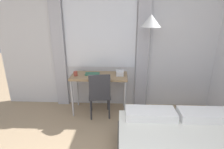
% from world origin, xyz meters
% --- Properties ---
extents(wall_back_with_window, '(4.88, 0.13, 2.70)m').
position_xyz_m(wall_back_with_window, '(-0.05, 2.71, 1.35)').
color(wall_back_with_window, silver).
rests_on(wall_back_with_window, ground_plane).
extents(desk, '(1.08, 0.52, 0.77)m').
position_xyz_m(desk, '(-0.35, 2.37, 0.70)').
color(desk, '#937551').
rests_on(desk, ground_plane).
extents(desk_chair, '(0.45, 0.45, 0.89)m').
position_xyz_m(desk_chair, '(-0.33, 2.16, 0.50)').
color(desk_chair, '#333338').
rests_on(desk_chair, ground_plane).
extents(standing_lamp, '(0.34, 0.34, 1.88)m').
position_xyz_m(standing_lamp, '(0.56, 2.31, 1.60)').
color(standing_lamp, '#4C4C51').
rests_on(standing_lamp, ground_plane).
extents(telephone, '(0.16, 0.18, 0.11)m').
position_xyz_m(telephone, '(0.05, 2.38, 0.82)').
color(telephone, silver).
rests_on(telephone, desk).
extents(book, '(0.28, 0.18, 0.02)m').
position_xyz_m(book, '(-0.49, 2.40, 0.79)').
color(book, '#33664C').
rests_on(book, desk).
extents(mug, '(0.07, 0.07, 0.08)m').
position_xyz_m(mug, '(-0.80, 2.32, 0.82)').
color(mug, '#993F33').
rests_on(mug, desk).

